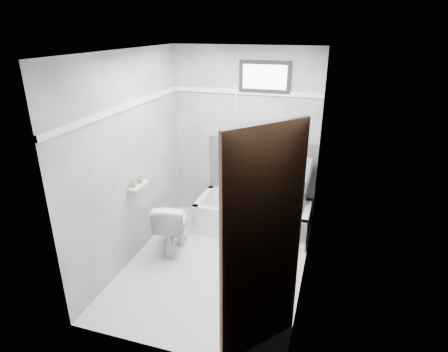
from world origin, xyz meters
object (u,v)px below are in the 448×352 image
at_px(bathtub, 253,216).
at_px(door, 289,274).
at_px(office_chair, 282,193).
at_px(toilet, 172,225).
at_px(soap_bottle_a, 134,183).
at_px(soap_bottle_b, 140,179).

distance_m(bathtub, door, 2.46).
height_order(office_chair, toilet, office_chair).
height_order(toilet, soap_bottle_a, soap_bottle_a).
xyz_separation_m(soap_bottle_a, soap_bottle_b, (0.00, 0.14, -0.01)).
distance_m(soap_bottle_a, soap_bottle_b, 0.14).
height_order(bathtub, soap_bottle_a, soap_bottle_a).
xyz_separation_m(office_chair, toilet, (-1.22, -0.78, -0.26)).
bearing_deg(door, soap_bottle_a, 147.73).
height_order(soap_bottle_a, soap_bottle_b, soap_bottle_a).
height_order(office_chair, soap_bottle_b, office_chair).
xyz_separation_m(door, soap_bottle_b, (-1.92, 1.35, -0.04)).
xyz_separation_m(office_chair, door, (0.38, -2.26, 0.41)).
bearing_deg(bathtub, soap_bottle_b, -143.76).
bearing_deg(soap_bottle_b, bathtub, 36.24).
xyz_separation_m(bathtub, toilet, (-0.85, -0.73, 0.12)).
xyz_separation_m(office_chair, soap_bottle_b, (-1.54, -0.91, 0.37)).
distance_m(office_chair, toilet, 1.47).
distance_m(toilet, door, 2.28).
height_order(toilet, door, door).
height_order(door, soap_bottle_b, door).
relative_size(office_chair, soap_bottle_a, 8.52).
bearing_deg(toilet, bathtub, -151.62).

